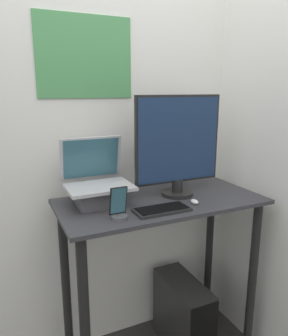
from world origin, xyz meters
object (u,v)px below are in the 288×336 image
object	(u,v)px
mouse	(195,202)
cell_phone	(119,208)
computer_tower	(183,315)
monitor	(178,147)
keyboard	(162,210)
laptop	(98,188)

from	to	relation	value
mouse	cell_phone	xyz separation A→B (m)	(-0.41, -0.02, 0.04)
cell_phone	computer_tower	size ratio (longest dim) A/B	0.33
cell_phone	monitor	bearing A→B (deg)	24.20
monitor	cell_phone	size ratio (longest dim) A/B	3.61
keyboard	cell_phone	bearing A→B (deg)	179.86
computer_tower	monitor	bearing A→B (deg)	164.20
monitor	mouse	xyz separation A→B (m)	(0.00, -0.16, -0.25)
mouse	computer_tower	size ratio (longest dim) A/B	0.12
monitor	mouse	bearing A→B (deg)	-88.35
cell_phone	computer_tower	world-z (taller)	cell_phone
monitor	keyboard	size ratio (longest dim) A/B	2.01
cell_phone	computer_tower	xyz separation A→B (m)	(0.46, 0.17, -0.82)
computer_tower	mouse	bearing A→B (deg)	-107.90
keyboard	cell_phone	xyz separation A→B (m)	(-0.22, 0.00, 0.04)
laptop	mouse	distance (m)	0.49
monitor	mouse	size ratio (longest dim) A/B	10.39
cell_phone	computer_tower	distance (m)	0.95
monitor	computer_tower	world-z (taller)	monitor
monitor	computer_tower	size ratio (longest dim) A/B	1.19
laptop	mouse	xyz separation A→B (m)	(0.43, -0.21, -0.07)
computer_tower	cell_phone	bearing A→B (deg)	-159.93
laptop	keyboard	bearing A→B (deg)	-43.78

